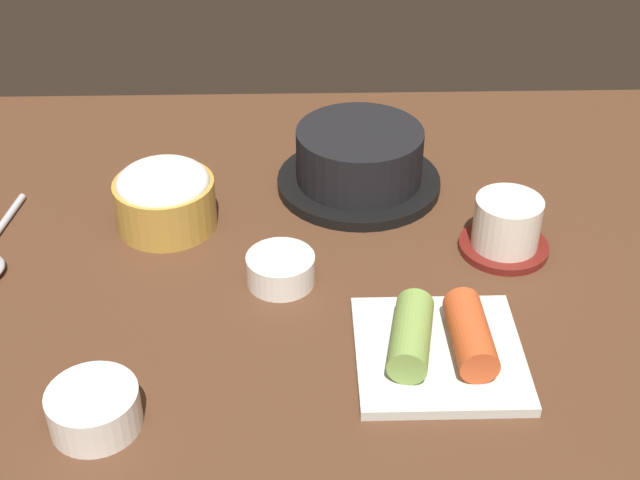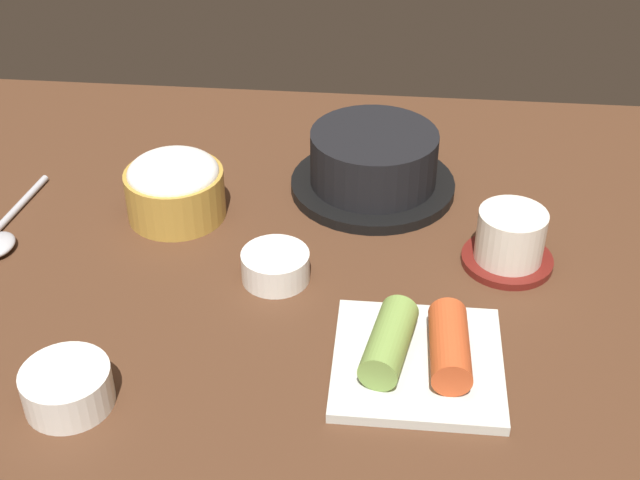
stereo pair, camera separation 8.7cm
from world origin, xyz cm
name	(u,v)px [view 2 (the right image)]	position (x,y,z in cm)	size (l,w,h in cm)	color
dining_table	(303,259)	(0.00, 0.00, 1.00)	(100.00, 76.00, 2.00)	#4C2D1C
stone_pot	(373,163)	(6.67, 12.94, 5.55)	(18.95, 18.95, 7.35)	black
rice_bowl	(175,186)	(-14.67, 5.60, 5.71)	(10.81, 10.81, 7.31)	#B78C38
tea_cup_with_saucer	(510,240)	(21.09, -0.06, 4.93)	(9.36, 9.36, 6.14)	maroon
banchan_cup_center	(275,265)	(-2.18, -4.82, 3.64)	(6.83, 6.83, 3.04)	white
kimchi_plate	(418,353)	(12.04, -16.28, 3.60)	(14.89, 14.89, 4.48)	silver
side_bowl_near	(67,386)	(-17.03, -23.49, 3.91)	(7.51, 7.51, 3.56)	white
spoon	(3,234)	(-32.12, -0.86, 2.62)	(4.00, 16.49, 1.35)	#B7B7BC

